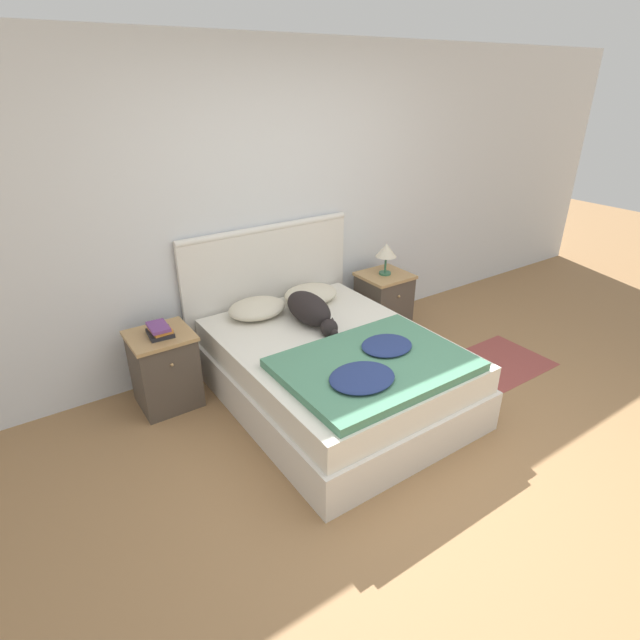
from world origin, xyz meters
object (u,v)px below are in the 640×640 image
at_px(book_stack, 160,330).
at_px(table_lamp, 386,251).
at_px(pillow_right, 311,294).
at_px(nightstand_right, 383,303).
at_px(nightstand_left, 165,369).
at_px(bed, 334,372).
at_px(dog, 310,310).
at_px(pillow_left, 257,308).

bearing_deg(book_stack, table_lamp, 0.54).
height_order(pillow_right, table_lamp, table_lamp).
distance_m(nightstand_right, book_stack, 2.16).
xyz_separation_m(pillow_right, book_stack, (-1.33, -0.05, 0.06)).
bearing_deg(table_lamp, nightstand_left, -179.96).
relative_size(bed, book_stack, 8.90).
distance_m(book_stack, table_lamp, 2.14).
bearing_deg(pillow_right, book_stack, -177.63).
bearing_deg(bed, nightstand_right, 32.33).
distance_m(dog, table_lamp, 1.11).
bearing_deg(table_lamp, dog, -163.20).
relative_size(bed, dog, 2.76).
xyz_separation_m(nightstand_left, book_stack, (0.00, -0.02, 0.33)).
height_order(nightstand_right, book_stack, book_stack).
distance_m(pillow_right, table_lamp, 0.85).
distance_m(nightstand_right, pillow_right, 0.86).
bearing_deg(book_stack, nightstand_right, 0.50).
relative_size(nightstand_left, table_lamp, 2.00).
height_order(pillow_right, dog, dog).
xyz_separation_m(nightstand_left, nightstand_right, (2.14, 0.00, 0.00)).
distance_m(nightstand_left, book_stack, 0.33).
bearing_deg(bed, dog, 86.42).
xyz_separation_m(nightstand_left, dog, (1.09, -0.31, 0.32)).
distance_m(pillow_right, book_stack, 1.33).
xyz_separation_m(bed, pillow_right, (0.26, 0.71, 0.32)).
relative_size(book_stack, table_lamp, 0.72).
relative_size(nightstand_right, pillow_left, 1.24).
xyz_separation_m(nightstand_left, table_lamp, (2.14, 0.00, 0.52)).
relative_size(dog, book_stack, 3.23).
xyz_separation_m(bed, book_stack, (-1.07, 0.66, 0.38)).
relative_size(bed, pillow_left, 4.00).
distance_m(pillow_left, book_stack, 0.81).
xyz_separation_m(pillow_left, book_stack, (-0.81, -0.05, 0.06)).
distance_m(bed, nightstand_left, 1.27).
xyz_separation_m(nightstand_right, table_lamp, (-0.00, 0.00, 0.52)).
height_order(bed, nightstand_left, nightstand_left).
height_order(bed, nightstand_right, nightstand_right).
xyz_separation_m(pillow_right, dog, (-0.24, -0.35, 0.05)).
bearing_deg(nightstand_right, pillow_left, 178.44).
relative_size(nightstand_left, nightstand_right, 1.00).
distance_m(bed, book_stack, 1.31).
bearing_deg(pillow_left, bed, -70.01).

